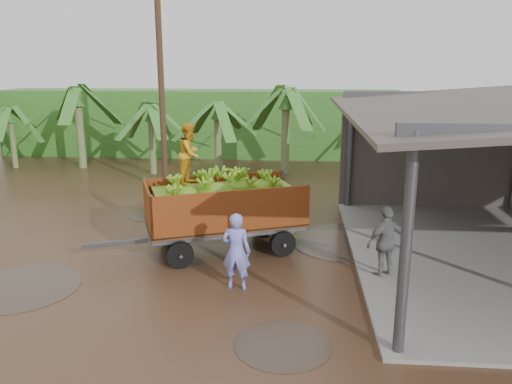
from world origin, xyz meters
TOP-DOWN VIEW (x-y plane):
  - ground at (0.00, 0.00)m, footprint 100.00×100.00m
  - hedge_north at (-2.00, 16.00)m, footprint 22.00×3.00m
  - banana_trailer at (1.49, 1.14)m, footprint 5.77×3.40m
  - man_blue at (2.13, -1.24)m, footprint 0.69×0.49m
  - man_grey at (5.59, -0.39)m, footprint 1.14×0.89m
  - utility_pole at (-1.85, 7.66)m, footprint 1.20×0.24m
  - banana_plants at (-5.21, 7.28)m, footprint 24.47×21.16m

SIDE VIEW (x-z plane):
  - ground at x=0.00m, z-range 0.00..0.00m
  - man_blue at x=2.13m, z-range 0.00..1.80m
  - man_grey at x=5.59m, z-range 0.00..1.80m
  - banana_trailer at x=1.49m, z-range -0.48..3.04m
  - hedge_north at x=-2.00m, z-range 0.00..3.60m
  - banana_plants at x=-5.21m, z-range -0.33..4.13m
  - utility_pole at x=-1.85m, z-range 0.06..8.85m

